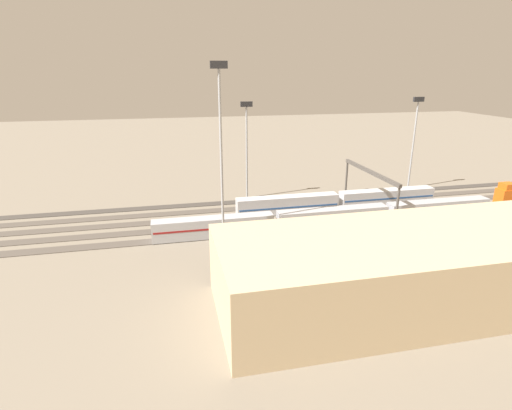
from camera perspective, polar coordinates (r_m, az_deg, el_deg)
ground_plane at (r=90.62m, az=4.46°, el=-1.12°), size 400.00×400.00×0.00m
track_bed_0 at (r=99.70m, az=2.81°, el=0.79°), size 140.00×2.80×0.12m
track_bed_1 at (r=95.13m, az=3.60°, el=-0.10°), size 140.00×2.80×0.12m
track_bed_2 at (r=90.60m, az=4.46°, el=-1.08°), size 140.00×2.80×0.12m
track_bed_3 at (r=86.13m, az=5.42°, el=-2.17°), size 140.00×2.80×0.12m
track_bed_4 at (r=81.72m, az=6.49°, el=-3.37°), size 140.00×2.80×0.12m
train_on_track_2 at (r=94.09m, az=11.55°, el=0.59°), size 47.20×3.06×3.80m
train_on_track_4 at (r=83.27m, az=10.76°, el=-1.72°), size 71.40×3.06×3.80m
light_mast_0 at (r=113.98m, az=21.52°, el=9.78°), size 2.80×0.70×23.97m
light_mast_1 at (r=69.19m, az=-5.01°, el=9.68°), size 2.80×0.70×31.77m
light_mast_2 at (r=97.70m, az=-1.33°, el=9.61°), size 2.80×0.70×23.45m
signal_gantry at (r=95.83m, az=15.80°, el=3.95°), size 0.70×25.00×8.80m
maintenance_shed at (r=59.13m, az=21.29°, el=-8.28°), size 52.87×19.16×9.91m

